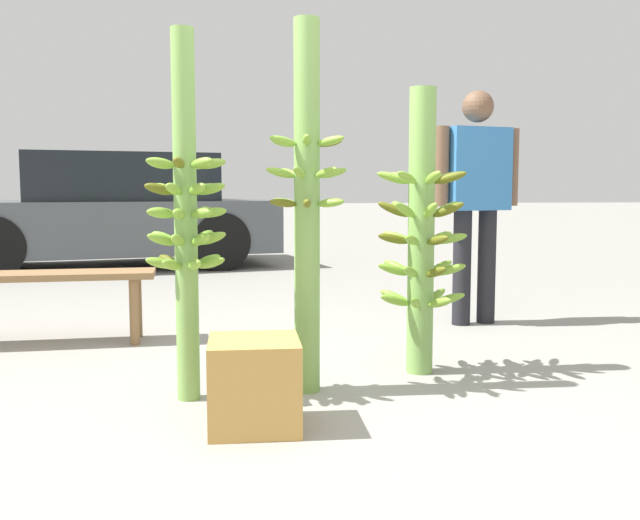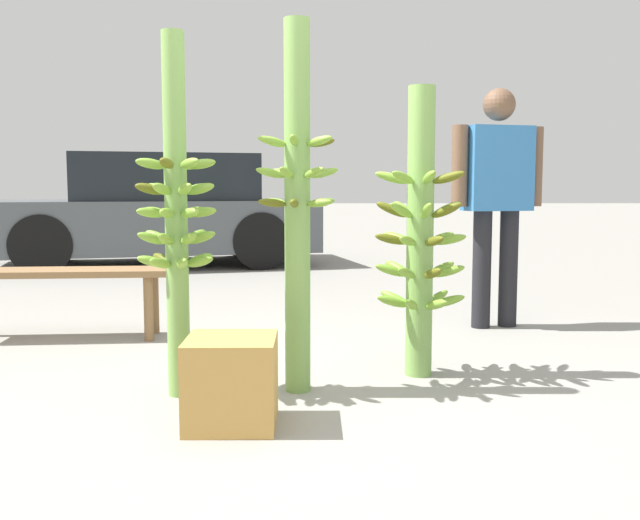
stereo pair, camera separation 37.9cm
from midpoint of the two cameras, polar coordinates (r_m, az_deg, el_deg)
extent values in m
plane|color=gray|center=(3.23, 0.90, -11.65)|extent=(80.00, 80.00, 0.00)
cylinder|color=#7AA851|center=(3.29, -8.22, 3.40)|extent=(0.10, 0.10, 1.67)
ellipsoid|color=#75A333|center=(3.28, -6.25, 7.65)|extent=(0.14, 0.06, 0.06)
ellipsoid|color=#75A333|center=(3.38, -6.98, 7.59)|extent=(0.11, 0.14, 0.06)
ellipsoid|color=#75A333|center=(3.40, -8.63, 7.55)|extent=(0.09, 0.15, 0.06)
ellipsoid|color=#75A333|center=(3.34, -10.04, 7.56)|extent=(0.15, 0.09, 0.06)
ellipsoid|color=#75A333|center=(3.24, -10.18, 7.61)|extent=(0.14, 0.11, 0.06)
ellipsoid|color=#545914|center=(3.18, -8.85, 7.67)|extent=(0.06, 0.15, 0.06)
ellipsoid|color=#75A333|center=(3.19, -7.06, 7.69)|extent=(0.13, 0.13, 0.06)
ellipsoid|color=#75A333|center=(3.19, -9.23, 5.63)|extent=(0.09, 0.15, 0.07)
ellipsoid|color=#75A333|center=(3.18, -7.43, 5.66)|extent=(0.11, 0.14, 0.07)
ellipsoid|color=#75A333|center=(3.26, -6.30, 5.67)|extent=(0.15, 0.06, 0.07)
ellipsoid|color=#75A333|center=(3.35, -6.67, 5.67)|extent=(0.13, 0.13, 0.07)
ellipsoid|color=#545914|center=(3.40, -8.18, 5.66)|extent=(0.06, 0.15, 0.07)
ellipsoid|color=#75A333|center=(3.36, -9.74, 5.63)|extent=(0.14, 0.12, 0.07)
ellipsoid|color=#545914|center=(3.27, -10.24, 5.62)|extent=(0.15, 0.09, 0.07)
ellipsoid|color=#75A333|center=(3.37, -6.88, 3.87)|extent=(0.12, 0.14, 0.06)
ellipsoid|color=#75A333|center=(3.40, -8.51, 3.86)|extent=(0.08, 0.15, 0.06)
ellipsoid|color=#75A333|center=(3.35, -9.95, 3.81)|extent=(0.15, 0.09, 0.06)
ellipsoid|color=#75A333|center=(3.25, -10.14, 3.75)|extent=(0.14, 0.11, 0.06)
ellipsoid|color=#75A333|center=(3.18, -8.85, 3.72)|extent=(0.07, 0.15, 0.06)
ellipsoid|color=#75A333|center=(3.19, -7.06, 3.76)|extent=(0.13, 0.13, 0.06)
ellipsoid|color=#75A333|center=(3.28, -6.21, 3.82)|extent=(0.14, 0.05, 0.06)
ellipsoid|color=#75A333|center=(3.41, -8.35, 1.92)|extent=(0.07, 0.15, 0.08)
ellipsoid|color=#75A333|center=(3.36, -9.80, 1.84)|extent=(0.15, 0.10, 0.08)
ellipsoid|color=#75A333|center=(3.26, -10.10, 1.71)|extent=(0.15, 0.10, 0.08)
ellipsoid|color=#75A333|center=(3.19, -8.93, 1.64)|extent=(0.08, 0.15, 0.08)
ellipsoid|color=#75A333|center=(3.20, -7.18, 1.68)|extent=(0.12, 0.14, 0.08)
ellipsoid|color=#75A333|center=(3.28, -6.24, 1.79)|extent=(0.14, 0.05, 0.08)
ellipsoid|color=#75A333|center=(3.37, -6.79, 1.90)|extent=(0.12, 0.14, 0.08)
ellipsoid|color=#75A333|center=(3.41, -7.79, 0.11)|extent=(0.05, 0.15, 0.08)
ellipsoid|color=#545914|center=(3.39, -9.41, 0.05)|extent=(0.14, 0.13, 0.08)
ellipsoid|color=#75A333|center=(3.30, -10.15, -0.12)|extent=(0.15, 0.07, 0.08)
ellipsoid|color=#75A333|center=(3.21, -9.40, -0.27)|extent=(0.11, 0.15, 0.08)
ellipsoid|color=#75A333|center=(3.19, -7.66, -0.28)|extent=(0.09, 0.15, 0.08)
ellipsoid|color=#75A333|center=(3.26, -6.34, -0.14)|extent=(0.15, 0.08, 0.08)
ellipsoid|color=#75A333|center=(3.36, -6.44, 0.03)|extent=(0.14, 0.12, 0.08)
cylinder|color=#7AA851|center=(3.33, 1.44, 4.08)|extent=(0.12, 0.12, 1.74)
ellipsoid|color=#75A333|center=(3.45, 1.57, 9.32)|extent=(0.05, 0.15, 0.06)
ellipsoid|color=#75A333|center=(3.40, -0.33, 9.37)|extent=(0.14, 0.11, 0.06)
ellipsoid|color=#75A333|center=(3.28, -0.52, 9.51)|extent=(0.15, 0.09, 0.06)
ellipsoid|color=#75A333|center=(3.21, 1.33, 9.59)|extent=(0.05, 0.15, 0.06)
ellipsoid|color=#75A333|center=(3.26, 3.32, 9.51)|extent=(0.14, 0.11, 0.06)
ellipsoid|color=#545914|center=(3.39, 3.37, 9.38)|extent=(0.15, 0.09, 0.06)
ellipsoid|color=#75A333|center=(3.21, 0.70, 7.02)|extent=(0.09, 0.15, 0.07)
ellipsoid|color=#75A333|center=(3.23, 2.89, 7.01)|extent=(0.12, 0.14, 0.07)
ellipsoid|color=#75A333|center=(3.35, 3.55, 6.96)|extent=(0.15, 0.06, 0.07)
ellipsoid|color=#75A333|center=(3.44, 2.14, 6.94)|extent=(0.09, 0.15, 0.07)
ellipsoid|color=#75A333|center=(3.42, 0.08, 6.95)|extent=(0.12, 0.14, 0.07)
ellipsoid|color=#75A333|center=(3.30, -0.69, 6.99)|extent=(0.15, 0.06, 0.07)
ellipsoid|color=#75A333|center=(3.39, -0.34, 4.64)|extent=(0.14, 0.11, 0.05)
ellipsoid|color=#545914|center=(3.27, -0.53, 4.59)|extent=(0.14, 0.09, 0.05)
ellipsoid|color=#545914|center=(3.20, 1.32, 4.56)|extent=(0.05, 0.14, 0.05)
ellipsoid|color=#75A333|center=(3.26, 3.30, 4.58)|extent=(0.14, 0.11, 0.05)
ellipsoid|color=#75A333|center=(3.38, 3.35, 4.62)|extent=(0.14, 0.09, 0.05)
ellipsoid|color=#75A333|center=(3.45, 1.55, 4.66)|extent=(0.05, 0.14, 0.05)
cylinder|color=#7AA851|center=(3.68, 10.95, 2.12)|extent=(0.14, 0.14, 1.47)
ellipsoid|color=#75A333|center=(3.78, 9.46, 6.49)|extent=(0.13, 0.17, 0.09)
ellipsoid|color=#75A333|center=(3.67, 8.72, 6.53)|extent=(0.18, 0.06, 0.09)
ellipsoid|color=#75A333|center=(3.55, 9.74, 6.53)|extent=(0.16, 0.16, 0.09)
ellipsoid|color=#75A333|center=(3.54, 11.80, 6.50)|extent=(0.07, 0.18, 0.09)
ellipsoid|color=#545914|center=(3.63, 13.23, 6.45)|extent=(0.18, 0.13, 0.09)
ellipsoid|color=#75A333|center=(3.76, 12.96, 6.43)|extent=(0.18, 0.10, 0.09)
ellipsoid|color=#75A333|center=(3.82, 11.30, 6.45)|extent=(0.10, 0.18, 0.09)
ellipsoid|color=#75A333|center=(3.75, 12.93, 3.96)|extent=(0.18, 0.09, 0.11)
ellipsoid|color=#545914|center=(3.82, 11.37, 4.02)|extent=(0.11, 0.18, 0.11)
ellipsoid|color=#75A333|center=(3.79, 9.55, 4.04)|extent=(0.13, 0.18, 0.11)
ellipsoid|color=#545914|center=(3.68, 8.73, 4.00)|extent=(0.18, 0.07, 0.11)
ellipsoid|color=#75A333|center=(3.56, 9.61, 3.93)|extent=(0.16, 0.15, 0.11)
ellipsoid|color=#75A333|center=(3.54, 11.60, 3.88)|extent=(0.06, 0.18, 0.11)
ellipsoid|color=#545914|center=(3.62, 13.08, 3.89)|extent=(0.17, 0.14, 0.11)
ellipsoid|color=#75A333|center=(3.67, 13.24, 1.59)|extent=(0.18, 0.10, 0.08)
ellipsoid|color=#75A333|center=(3.79, 12.56, 1.73)|extent=(0.17, 0.13, 0.08)
ellipsoid|color=#545914|center=(3.83, 10.74, 1.81)|extent=(0.06, 0.18, 0.08)
ellipsoid|color=#75A333|center=(3.77, 9.05, 1.78)|extent=(0.16, 0.16, 0.08)
ellipsoid|color=#545914|center=(3.64, 8.71, 1.64)|extent=(0.18, 0.06, 0.08)
ellipsoid|color=#75A333|center=(3.55, 10.09, 1.51)|extent=(0.13, 0.17, 0.08)
ellipsoid|color=#545914|center=(3.56, 12.16, 1.48)|extent=(0.10, 0.18, 0.08)
ellipsoid|color=#75A333|center=(3.57, 9.98, -1.05)|extent=(0.14, 0.17, 0.09)
ellipsoid|color=#545914|center=(3.57, 12.03, -1.07)|extent=(0.10, 0.18, 0.09)
ellipsoid|color=#75A333|center=(3.68, 13.14, -0.90)|extent=(0.18, 0.11, 0.09)
ellipsoid|color=#75A333|center=(3.80, 12.54, -0.68)|extent=(0.18, 0.13, 0.09)
ellipsoid|color=#75A333|center=(3.85, 10.77, -0.57)|extent=(0.07, 0.18, 0.09)
ellipsoid|color=#75A333|center=(3.79, 9.08, -0.64)|extent=(0.15, 0.16, 0.09)
ellipsoid|color=#75A333|center=(3.66, 8.68, -0.85)|extent=(0.18, 0.06, 0.09)
ellipsoid|color=#75A333|center=(3.66, 8.78, -3.33)|extent=(0.18, 0.09, 0.09)
ellipsoid|color=#75A333|center=(3.58, 10.35, -3.56)|extent=(0.11, 0.18, 0.09)
ellipsoid|color=#75A333|center=(3.61, 12.32, -3.52)|extent=(0.12, 0.18, 0.09)
ellipsoid|color=#75A333|center=(3.73, 13.10, -3.25)|extent=(0.18, 0.08, 0.09)
ellipsoid|color=#75A333|center=(3.84, 12.19, -2.97)|extent=(0.16, 0.15, 0.09)
ellipsoid|color=#75A333|center=(3.86, 10.33, -2.87)|extent=(0.05, 0.18, 0.09)
ellipsoid|color=#75A333|center=(3.79, 8.82, -3.03)|extent=(0.17, 0.14, 0.09)
cylinder|color=black|center=(5.07, 14.92, -0.75)|extent=(0.16, 0.16, 0.81)
cylinder|color=black|center=(5.17, 16.89, -0.68)|extent=(0.16, 0.16, 0.81)
cube|color=#3372B2|center=(5.09, 16.13, 7.04)|extent=(0.49, 0.31, 0.57)
cylinder|color=brown|center=(4.95, 13.30, 7.32)|extent=(0.13, 0.13, 0.54)
cylinder|color=brown|center=(5.24, 18.82, 7.08)|extent=(0.13, 0.13, 0.54)
sphere|color=brown|center=(5.12, 16.27, 11.86)|extent=(0.22, 0.22, 0.22)
cube|color=olive|center=(4.76, -17.75, -0.95)|extent=(1.36, 0.42, 0.04)
cylinder|color=olive|center=(4.81, -10.94, -3.41)|extent=(0.06, 0.06, 0.41)
cylinder|color=olive|center=(4.58, -11.27, -3.88)|extent=(0.06, 0.06, 0.41)
cube|color=#4C5156|center=(9.09, -12.08, 2.74)|extent=(4.25, 2.74, 0.62)
cube|color=black|center=(9.09, -11.17, 6.48)|extent=(2.50, 2.17, 0.56)
cylinder|color=black|center=(8.30, -20.21, 1.12)|extent=(0.71, 0.36, 0.68)
cylinder|color=black|center=(9.97, -19.28, 1.89)|extent=(0.71, 0.36, 0.68)
cylinder|color=black|center=(8.41, -3.50, 1.53)|extent=(0.71, 0.36, 0.68)
cylinder|color=black|center=(10.06, -5.35, 2.23)|extent=(0.71, 0.36, 0.68)
cube|color=#C69347|center=(2.94, -3.41, -9.72)|extent=(0.36, 0.36, 0.36)
camera|label=1|loc=(0.19, -87.14, 0.29)|focal=40.00mm
camera|label=2|loc=(0.19, 92.86, -0.29)|focal=40.00mm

